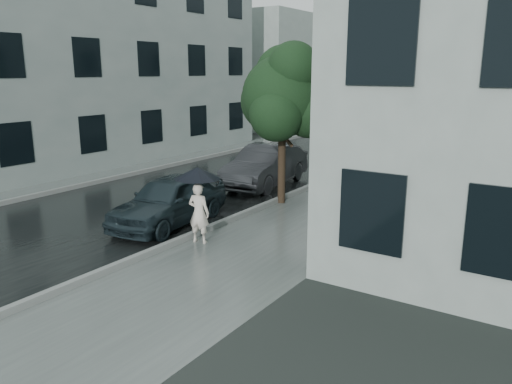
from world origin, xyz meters
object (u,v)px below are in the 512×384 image
Objects in this scene: pedestrian at (199,213)px; car_near at (169,200)px; car_far at (266,166)px; lamp_post at (348,94)px; street_tree at (284,95)px.

car_near is at bearing -35.21° from pedestrian.
pedestrian is at bearing -78.27° from car_far.
lamp_post is 1.27× the size of car_far.
lamp_post is 1.43× the size of car_near.
pedestrian is at bearing -30.31° from car_near.
street_tree is 0.88× the size of lamp_post.
pedestrian is 5.19m from street_tree.
pedestrian is at bearing -76.22° from lamp_post.
street_tree reaches higher than pedestrian.
pedestrian is 9.77m from lamp_post.
car_near is (-1.39, -8.72, -2.53)m from lamp_post.
street_tree is at bearing -77.71° from lamp_post.
street_tree is at bearing -97.87° from pedestrian.
car_far is (-1.71, 1.67, -2.63)m from street_tree.
car_near is 0.89× the size of car_far.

